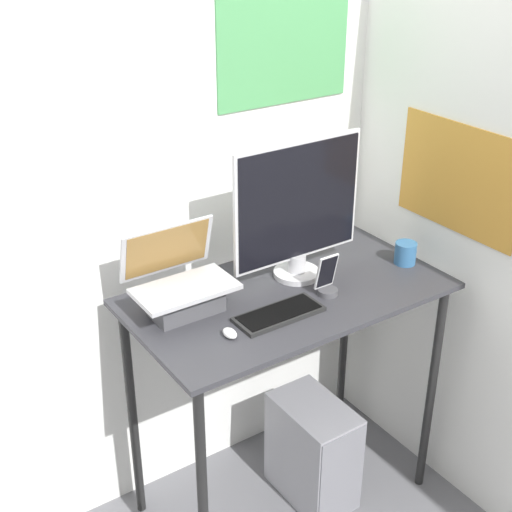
% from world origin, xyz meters
% --- Properties ---
extents(wall_back, '(6.00, 0.06, 2.60)m').
position_xyz_m(wall_back, '(0.00, 0.71, 1.30)').
color(wall_back, white).
rests_on(wall_back, ground_plane).
extents(wall_side_right, '(0.06, 6.00, 2.60)m').
position_xyz_m(wall_side_right, '(0.66, 0.00, 1.30)').
color(wall_side_right, white).
rests_on(wall_side_right, ground_plane).
extents(desk, '(1.14, 0.62, 0.98)m').
position_xyz_m(desk, '(0.00, 0.31, 0.85)').
color(desk, '#333338').
rests_on(desk, ground_plane).
extents(laptop, '(0.34, 0.24, 0.28)m').
position_xyz_m(laptop, '(-0.37, 0.41, 1.06)').
color(laptop, '#4C4C51').
rests_on(laptop, desk).
extents(monitor, '(0.53, 0.17, 0.52)m').
position_xyz_m(monitor, '(0.10, 0.39, 1.23)').
color(monitor, silver).
rests_on(monitor, desk).
extents(keyboard, '(0.31, 0.13, 0.02)m').
position_xyz_m(keyboard, '(-0.12, 0.19, 0.99)').
color(keyboard, black).
rests_on(keyboard, desk).
extents(mouse, '(0.04, 0.06, 0.03)m').
position_xyz_m(mouse, '(-0.33, 0.18, 0.99)').
color(mouse, white).
rests_on(mouse, desk).
extents(cell_phone, '(0.08, 0.07, 0.15)m').
position_xyz_m(cell_phone, '(0.10, 0.22, 1.03)').
color(cell_phone, '#4C4C51').
rests_on(cell_phone, desk).
extents(computer_tower, '(0.23, 0.37, 0.45)m').
position_xyz_m(computer_tower, '(0.11, 0.26, 0.22)').
color(computer_tower, gray).
rests_on(computer_tower, ground_plane).
extents(mug, '(0.08, 0.08, 0.09)m').
position_xyz_m(mug, '(0.50, 0.24, 1.02)').
color(mug, '#336699').
rests_on(mug, desk).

